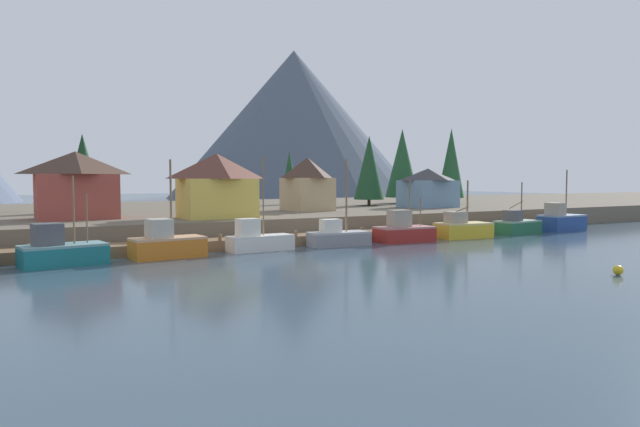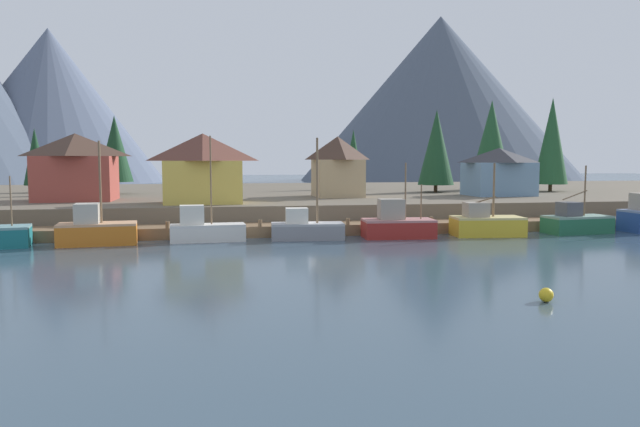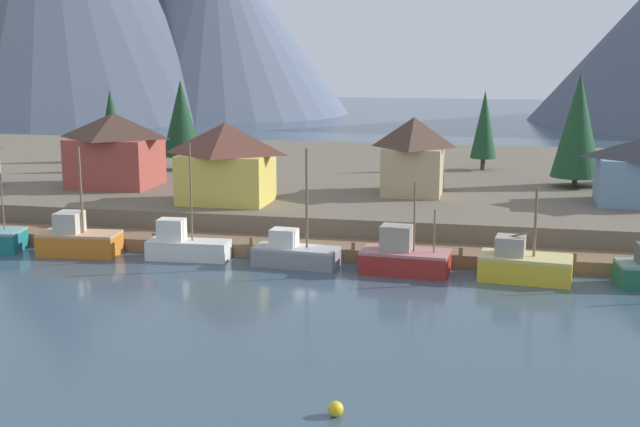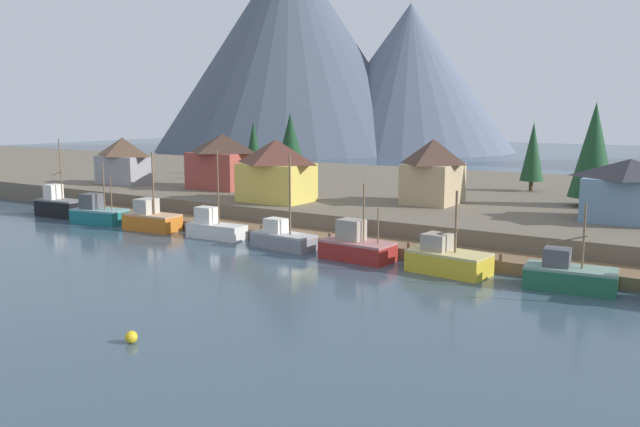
{
  "view_description": "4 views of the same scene",
  "coord_description": "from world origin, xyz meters",
  "px_view_note": "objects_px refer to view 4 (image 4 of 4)",
  "views": [
    {
      "loc": [
        -30.28,
        -50.78,
        6.79
      ],
      "look_at": [
        0.42,
        3.02,
        3.03
      ],
      "focal_mm": 32.09,
      "sensor_mm": 36.0,
      "label": 1
    },
    {
      "loc": [
        -8.12,
        -52.85,
        6.94
      ],
      "look_at": [
        1.57,
        1.05,
        2.0
      ],
      "focal_mm": 33.66,
      "sensor_mm": 36.0,
      "label": 2
    },
    {
      "loc": [
        14.37,
        -60.0,
        15.79
      ],
      "look_at": [
        0.71,
        3.45,
        3.03
      ],
      "focal_mm": 46.82,
      "sensor_mm": 36.0,
      "label": 3
    },
    {
      "loc": [
        35.38,
        -49.47,
        12.69
      ],
      "look_at": [
        1.45,
        2.4,
        2.9
      ],
      "focal_mm": 36.39,
      "sensor_mm": 36.0,
      "label": 4
    }
  ],
  "objects_px": {
    "house_red": "(223,161)",
    "house_tan": "(433,171)",
    "fishing_boat_orange": "(151,219)",
    "channel_buoy": "(131,337)",
    "conifer_near_right": "(594,150)",
    "conifer_mid_right": "(254,145)",
    "fishing_boat_teal": "(98,214)",
    "fishing_boat_white": "(215,228)",
    "fishing_boat_grey": "(282,238)",
    "fishing_boat_yellow": "(447,260)",
    "fishing_boat_red": "(356,247)",
    "fishing_boat_black": "(59,206)",
    "house_grey": "(123,160)",
    "conifer_back_right": "(290,142)",
    "house_yellow": "(276,170)",
    "house_blue": "(629,190)",
    "conifer_mid_left": "(533,152)",
    "fishing_boat_green": "(569,276)"
  },
  "relations": [
    {
      "from": "house_red",
      "to": "house_tan",
      "type": "bearing_deg",
      "value": 3.4
    },
    {
      "from": "fishing_boat_orange",
      "to": "channel_buoy",
      "type": "xyz_separation_m",
      "value": [
        25.41,
        -24.66,
        -0.86
      ]
    },
    {
      "from": "conifer_near_right",
      "to": "conifer_mid_right",
      "type": "height_order",
      "value": "conifer_near_right"
    },
    {
      "from": "house_tan",
      "to": "fishing_boat_teal",
      "type": "bearing_deg",
      "value": -148.98
    },
    {
      "from": "fishing_boat_white",
      "to": "fishing_boat_grey",
      "type": "xyz_separation_m",
      "value": [
        8.67,
        -0.22,
        -0.09
      ]
    },
    {
      "from": "fishing_boat_yellow",
      "to": "conifer_mid_right",
      "type": "xyz_separation_m",
      "value": [
        -47.73,
        34.89,
        6.21
      ]
    },
    {
      "from": "fishing_boat_red",
      "to": "fishing_boat_yellow",
      "type": "distance_m",
      "value": 8.39
    },
    {
      "from": "fishing_boat_white",
      "to": "fishing_boat_red",
      "type": "xyz_separation_m",
      "value": [
        16.82,
        -0.51,
        0.09
      ]
    },
    {
      "from": "fishing_boat_black",
      "to": "house_tan",
      "type": "relative_size",
      "value": 1.32
    },
    {
      "from": "house_tan",
      "to": "house_grey",
      "type": "xyz_separation_m",
      "value": [
        -44.64,
        -5.51,
        -0.32
      ]
    },
    {
      "from": "conifer_mid_right",
      "to": "conifer_back_right",
      "type": "distance_m",
      "value": 12.13
    },
    {
      "from": "fishing_boat_red",
      "to": "fishing_boat_white",
      "type": "bearing_deg",
      "value": -177.81
    },
    {
      "from": "fishing_boat_white",
      "to": "conifer_mid_right",
      "type": "relative_size",
      "value": 1.04
    },
    {
      "from": "fishing_boat_black",
      "to": "house_grey",
      "type": "height_order",
      "value": "fishing_boat_black"
    },
    {
      "from": "fishing_boat_red",
      "to": "fishing_boat_yellow",
      "type": "height_order",
      "value": "fishing_boat_red"
    },
    {
      "from": "house_yellow",
      "to": "fishing_boat_orange",
      "type": "bearing_deg",
      "value": -127.48
    },
    {
      "from": "fishing_boat_grey",
      "to": "fishing_boat_yellow",
      "type": "height_order",
      "value": "fishing_boat_grey"
    },
    {
      "from": "fishing_boat_yellow",
      "to": "house_grey",
      "type": "relative_size",
      "value": 0.83
    },
    {
      "from": "fishing_boat_black",
      "to": "conifer_back_right",
      "type": "height_order",
      "value": "conifer_back_right"
    },
    {
      "from": "fishing_boat_grey",
      "to": "conifer_near_right",
      "type": "xyz_separation_m",
      "value": [
        22.0,
        26.34,
        7.64
      ]
    },
    {
      "from": "house_blue",
      "to": "house_red",
      "type": "bearing_deg",
      "value": -179.42
    },
    {
      "from": "fishing_boat_black",
      "to": "house_tan",
      "type": "bearing_deg",
      "value": 20.84
    },
    {
      "from": "fishing_boat_yellow",
      "to": "conifer_mid_left",
      "type": "height_order",
      "value": "conifer_mid_left"
    },
    {
      "from": "fishing_boat_orange",
      "to": "house_yellow",
      "type": "bearing_deg",
      "value": 47.53
    },
    {
      "from": "fishing_boat_red",
      "to": "conifer_near_right",
      "type": "height_order",
      "value": "conifer_near_right"
    },
    {
      "from": "fishing_boat_red",
      "to": "house_yellow",
      "type": "bearing_deg",
      "value": 150.58
    },
    {
      "from": "house_blue",
      "to": "channel_buoy",
      "type": "relative_size",
      "value": 11.23
    },
    {
      "from": "conifer_mid_right",
      "to": "channel_buoy",
      "type": "bearing_deg",
      "value": -56.55
    },
    {
      "from": "house_yellow",
      "to": "conifer_mid_right",
      "type": "distance_m",
      "value": 32.44
    },
    {
      "from": "conifer_near_right",
      "to": "fishing_boat_orange",
      "type": "bearing_deg",
      "value": -146.04
    },
    {
      "from": "fishing_boat_red",
      "to": "house_tan",
      "type": "relative_size",
      "value": 0.93
    },
    {
      "from": "fishing_boat_white",
      "to": "house_tan",
      "type": "xyz_separation_m",
      "value": [
        15.45,
        18.79,
        5.13
      ]
    },
    {
      "from": "fishing_boat_yellow",
      "to": "house_tan",
      "type": "relative_size",
      "value": 0.92
    },
    {
      "from": "fishing_boat_yellow",
      "to": "house_red",
      "type": "bearing_deg",
      "value": 161.54
    },
    {
      "from": "fishing_boat_yellow",
      "to": "conifer_near_right",
      "type": "distance_m",
      "value": 28.34
    },
    {
      "from": "house_yellow",
      "to": "conifer_near_right",
      "type": "bearing_deg",
      "value": 26.54
    },
    {
      "from": "fishing_boat_white",
      "to": "house_red",
      "type": "height_order",
      "value": "house_red"
    },
    {
      "from": "fishing_boat_white",
      "to": "fishing_boat_red",
      "type": "height_order",
      "value": "fishing_boat_white"
    },
    {
      "from": "conifer_near_right",
      "to": "fishing_boat_red",
      "type": "bearing_deg",
      "value": -117.47
    },
    {
      "from": "fishing_boat_orange",
      "to": "fishing_boat_white",
      "type": "relative_size",
      "value": 0.95
    },
    {
      "from": "fishing_boat_black",
      "to": "fishing_boat_teal",
      "type": "distance_m",
      "value": 8.0
    },
    {
      "from": "house_yellow",
      "to": "house_grey",
      "type": "relative_size",
      "value": 1.01
    },
    {
      "from": "channel_buoy",
      "to": "fishing_boat_white",
      "type": "bearing_deg",
      "value": 123.59
    },
    {
      "from": "fishing_boat_green",
      "to": "house_yellow",
      "type": "xyz_separation_m",
      "value": [
        -34.61,
        11.2,
        5.09
      ]
    },
    {
      "from": "fishing_boat_yellow",
      "to": "house_red",
      "type": "xyz_separation_m",
      "value": [
        -39.02,
        17.71,
        5.11
      ]
    },
    {
      "from": "fishing_boat_orange",
      "to": "conifer_near_right",
      "type": "xyz_separation_m",
      "value": [
        39.41,
        26.54,
        7.39
      ]
    },
    {
      "from": "fishing_boat_grey",
      "to": "fishing_boat_green",
      "type": "height_order",
      "value": "fishing_boat_grey"
    },
    {
      "from": "fishing_boat_green",
      "to": "fishing_boat_red",
      "type": "bearing_deg",
      "value": 173.61
    },
    {
      "from": "fishing_boat_white",
      "to": "fishing_boat_black",
      "type": "bearing_deg",
      "value": 177.5
    },
    {
      "from": "fishing_boat_green",
      "to": "conifer_near_right",
      "type": "height_order",
      "value": "conifer_near_right"
    }
  ]
}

